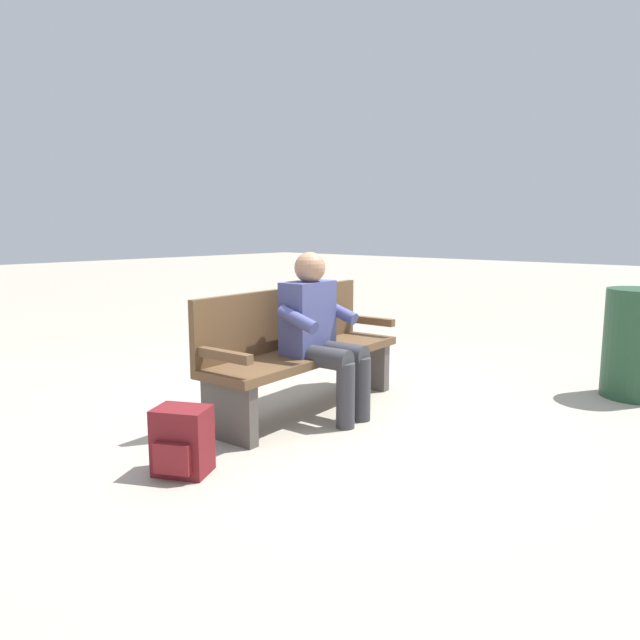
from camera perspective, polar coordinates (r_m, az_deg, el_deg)
ground_plane at (r=4.44m, az=-1.28°, el=-8.72°), size 40.00×40.00×0.00m
bench_near at (r=4.37m, az=-2.03°, el=-2.80°), size 1.83×0.62×0.90m
person_seated at (r=4.16m, az=0.02°, el=-1.02°), size 0.59×0.59×1.18m
backpack at (r=3.39m, az=-13.23°, el=-11.38°), size 0.34×0.36×0.37m
trash_bin at (r=5.32m, az=28.40°, el=-2.02°), size 0.51×0.51×0.87m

